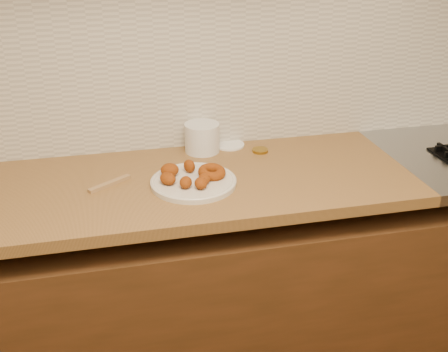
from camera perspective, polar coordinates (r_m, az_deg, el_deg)
The scene contains 11 objects.
wall_back at distance 2.01m, azimuth 2.20°, elevation 16.05°, with size 4.00×0.02×2.70m, color tan.
base_cabinet at distance 2.13m, azimuth 3.93°, elevation -12.06°, with size 3.60×0.60×0.77m, color #552F18.
butcher_block at distance 1.80m, azimuth -15.86°, elevation -1.96°, with size 2.30×0.62×0.04m, color olive.
backsplash at distance 2.03m, azimuth 2.22°, elevation 11.81°, with size 3.60×0.02×0.60m, color beige.
donut_plate at distance 1.75m, azimuth -3.33°, elevation -0.68°, with size 0.29×0.29×0.02m, color beige.
ring_donut at distance 1.77m, azimuth -1.35°, elevation 0.44°, with size 0.09×0.09×0.03m, color #823710.
fried_dough_chunks at distance 1.74m, azimuth -4.56°, elevation 0.04°, with size 0.18×0.18×0.05m.
plastic_tub at distance 2.00m, azimuth -2.39°, elevation 4.19°, with size 0.13×0.13×0.11m, color silver.
tub_lid at distance 2.06m, azimuth 0.60°, elevation 3.42°, with size 0.12×0.12×0.01m, color white.
brass_jar_lid at distance 2.01m, azimuth 3.95°, elevation 2.79°, with size 0.06×0.06×0.01m, color olive.
wooden_utensil at distance 1.79m, azimuth -12.34°, elevation -0.82°, with size 0.16×0.02×0.01m, color #957147.
Camera 1 is at (-0.51, 0.09, 1.69)m, focal length 42.00 mm.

